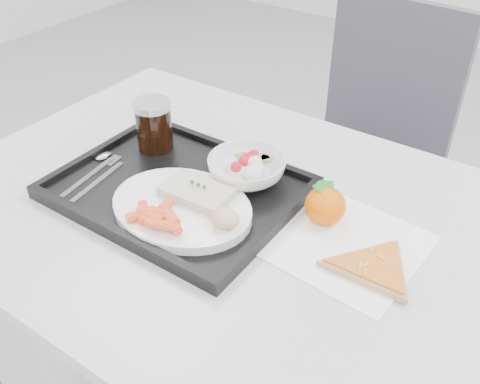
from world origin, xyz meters
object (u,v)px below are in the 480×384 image
(chair, at_px, (371,139))
(pizza_slice, at_px, (373,267))
(salad_bowl, at_px, (247,169))
(tray, at_px, (178,189))
(dinner_plate, at_px, (182,208))
(tangerine, at_px, (325,206))
(cola_glass, at_px, (154,124))
(table, at_px, (244,239))

(chair, bearing_deg, pizza_slice, -68.47)
(salad_bowl, bearing_deg, chair, 89.32)
(tray, xyz_separation_m, dinner_plate, (0.06, -0.05, 0.02))
(salad_bowl, distance_m, pizza_slice, 0.32)
(dinner_plate, height_order, tangerine, tangerine)
(tray, distance_m, tangerine, 0.29)
(tray, relative_size, tangerine, 5.79)
(chair, bearing_deg, cola_glass, -109.20)
(dinner_plate, bearing_deg, salad_bowl, 75.89)
(cola_glass, height_order, tangerine, cola_glass)
(chair, xyz_separation_m, tangerine, (0.17, -0.68, 0.25))
(dinner_plate, xyz_separation_m, salad_bowl, (0.04, 0.15, 0.01))
(dinner_plate, height_order, salad_bowl, salad_bowl)
(table, bearing_deg, salad_bowl, 120.62)
(pizza_slice, bearing_deg, cola_glass, 172.17)
(table, distance_m, tangerine, 0.18)
(table, height_order, cola_glass, cola_glass)
(tray, distance_m, dinner_plate, 0.08)
(chair, distance_m, tray, 0.80)
(cola_glass, relative_size, pizza_slice, 0.44)
(table, bearing_deg, chair, 92.78)
(dinner_plate, relative_size, tangerine, 3.47)
(dinner_plate, bearing_deg, pizza_slice, 11.26)
(tray, bearing_deg, chair, 82.28)
(dinner_plate, distance_m, salad_bowl, 0.16)
(table, bearing_deg, dinner_plate, -136.24)
(table, relative_size, dinner_plate, 4.44)
(cola_glass, height_order, pizza_slice, cola_glass)
(tray, bearing_deg, salad_bowl, 45.75)
(dinner_plate, xyz_separation_m, pizza_slice, (0.34, 0.07, -0.01))
(table, bearing_deg, tangerine, 24.25)
(salad_bowl, relative_size, cola_glass, 1.41)
(dinner_plate, distance_m, cola_glass, 0.24)
(salad_bowl, bearing_deg, pizza_slice, -15.53)
(chair, bearing_deg, salad_bowl, -90.68)
(tray, height_order, tangerine, tangerine)
(chair, xyz_separation_m, salad_bowl, (-0.01, -0.67, 0.25))
(cola_glass, distance_m, pizza_slice, 0.54)
(salad_bowl, height_order, tangerine, tangerine)
(table, xyz_separation_m, pizza_slice, (0.26, -0.01, 0.08))
(dinner_plate, relative_size, cola_glass, 2.50)
(dinner_plate, bearing_deg, chair, 86.76)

